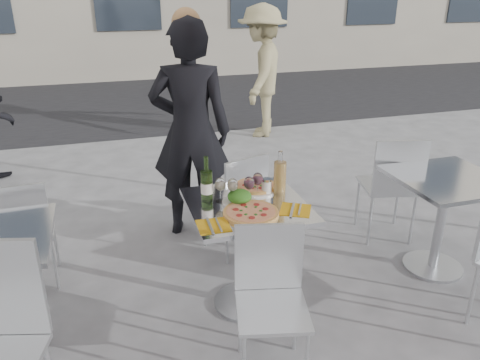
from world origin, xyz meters
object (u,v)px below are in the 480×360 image
object	(u,v)px
wineglass_white_b	(233,186)
wineglass_red_b	(258,180)
pizza_near	(251,212)
napkin_left	(213,226)
sugar_shaker	(267,186)
pedestrian_b	(262,72)
woman_diner	(191,132)
wine_bottle	(207,184)
chair_near	(271,289)
main_table	(247,233)
napkin_right	(295,210)
side_table_right	(444,204)
pizza_far	(256,187)
wineglass_red_a	(249,184)
salad_plate	(240,198)
chair_far	(239,197)
side_chair_lfar	(23,227)
wineglass_white_a	(220,185)
carafe	(280,177)
side_chair_rfar	(393,181)

from	to	relation	value
wineglass_white_b	wineglass_red_b	size ratio (longest dim) A/B	1.00
pizza_near	napkin_left	distance (m)	0.26
sugar_shaker	pedestrian_b	bearing A→B (deg)	71.19
woman_diner	wine_bottle	distance (m)	1.01
chair_near	woman_diner	bearing A→B (deg)	106.28
main_table	napkin_right	distance (m)	0.37
napkin_right	side_table_right	bearing A→B (deg)	36.66
pizza_far	pizza_near	bearing A→B (deg)	-112.84
wineglass_red_a	napkin_left	bearing A→B (deg)	-137.47
chair_near	sugar_shaker	bearing A→B (deg)	85.64
chair_near	pizza_near	distance (m)	0.48
pedestrian_b	side_table_right	bearing A→B (deg)	28.73
chair_near	pedestrian_b	distance (m)	4.48
salad_plate	napkin_left	xyz separation A→B (m)	(-0.23, -0.25, -0.03)
chair_near	pedestrian_b	size ratio (longest dim) A/B	0.46
chair_far	woman_diner	distance (m)	0.69
sugar_shaker	napkin_right	world-z (taller)	sugar_shaker
sugar_shaker	woman_diner	bearing A→B (deg)	106.01
pedestrian_b	napkin_left	xyz separation A→B (m)	(-1.66, -3.92, -0.15)
chair_near	side_chair_lfar	xyz separation A→B (m)	(-1.36, 1.14, 0.00)
napkin_right	chair_near	bearing A→B (deg)	-99.32
main_table	pizza_far	xyz separation A→B (m)	(0.13, 0.21, 0.23)
wine_bottle	napkin_left	distance (m)	0.36
side_table_right	side_chair_lfar	world-z (taller)	side_chair_lfar
side_chair_lfar	pizza_near	world-z (taller)	side_chair_lfar
main_table	wineglass_white_a	world-z (taller)	wineglass_white_a
main_table	napkin_right	world-z (taller)	napkin_right
chair_far	napkin_right	size ratio (longest dim) A/B	3.46
chair_far	carafe	world-z (taller)	carafe
napkin_left	woman_diner	bearing A→B (deg)	86.47
wine_bottle	wineglass_red_a	size ratio (longest dim) A/B	1.87
salad_plate	side_chair_lfar	bearing A→B (deg)	156.77
side_chair_rfar	woman_diner	distance (m)	1.69
side_table_right	wineglass_red_b	size ratio (longest dim) A/B	4.76
side_chair_lfar	wineglass_red_a	xyz separation A→B (m)	(1.43, -0.56, 0.37)
main_table	side_chair_rfar	xyz separation A→B (m)	(1.39, 0.48, 0.00)
woman_diner	wineglass_white_b	distance (m)	1.07
side_table_right	chair_near	distance (m)	1.63
woman_diner	napkin_right	size ratio (longest dim) A/B	7.40
side_table_right	wineglass_white_a	world-z (taller)	wineglass_white_a
wineglass_white_a	wineglass_white_b	size ratio (longest dim) A/B	1.00
salad_plate	napkin_right	xyz separation A→B (m)	(0.29, -0.19, -0.03)
wine_bottle	side_chair_lfar	bearing A→B (deg)	157.11
side_chair_rfar	napkin_left	xyz separation A→B (m)	(-1.66, -0.71, 0.21)
pedestrian_b	wineglass_red_b	distance (m)	3.82
side_table_right	carafe	xyz separation A→B (m)	(-1.25, 0.08, 0.33)
side_chair_lfar	napkin_left	world-z (taller)	side_chair_lfar
chair_near	wine_bottle	world-z (taller)	wine_bottle
wine_bottle	napkin_right	distance (m)	0.57
side_table_right	side_chair_rfar	bearing A→B (deg)	102.29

